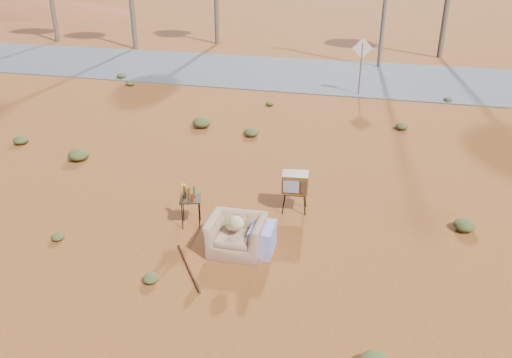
# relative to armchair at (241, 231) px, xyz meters

# --- Properties ---
(ground) EXTENTS (140.00, 140.00, 0.00)m
(ground) POSITION_rel_armchair_xyz_m (-0.38, 0.13, -0.42)
(ground) COLOR brown
(ground) RESTS_ON ground
(highway) EXTENTS (140.00, 7.00, 0.04)m
(highway) POSITION_rel_armchair_xyz_m (-0.38, 15.13, -0.40)
(highway) COLOR #565659
(highway) RESTS_ON ground
(dirt_mound) EXTENTS (26.00, 18.00, 2.00)m
(dirt_mound) POSITION_rel_armchair_xyz_m (-30.38, 34.13, -0.42)
(dirt_mound) COLOR brown
(dirt_mound) RESTS_ON ground
(armchair) EXTENTS (1.24, 0.83, 0.90)m
(armchair) POSITION_rel_armchair_xyz_m (0.00, 0.00, 0.00)
(armchair) COLOR #997153
(armchair) RESTS_ON ground
(tv_unit) EXTENTS (0.60, 0.51, 0.88)m
(tv_unit) POSITION_rel_armchair_xyz_m (0.64, 1.85, 0.24)
(tv_unit) COLOR black
(tv_unit) RESTS_ON ground
(side_table) EXTENTS (0.55, 0.55, 0.87)m
(side_table) POSITION_rel_armchair_xyz_m (-1.31, 0.67, 0.21)
(side_table) COLOR #362313
(side_table) RESTS_ON ground
(rusty_bar) EXTENTS (0.97, 1.28, 0.04)m
(rusty_bar) POSITION_rel_armchair_xyz_m (-0.74, -0.82, -0.40)
(rusty_bar) COLOR #532316
(rusty_bar) RESTS_ON ground
(road_sign) EXTENTS (0.78, 0.06, 2.19)m
(road_sign) POSITION_rel_armchair_xyz_m (1.12, 12.13, 1.08)
(road_sign) COLOR brown
(road_sign) RESTS_ON ground
(scrub_patch) EXTENTS (17.49, 8.07, 0.33)m
(scrub_patch) POSITION_rel_armchair_xyz_m (-1.20, 4.54, -0.28)
(scrub_patch) COLOR #4E5324
(scrub_patch) RESTS_ON ground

